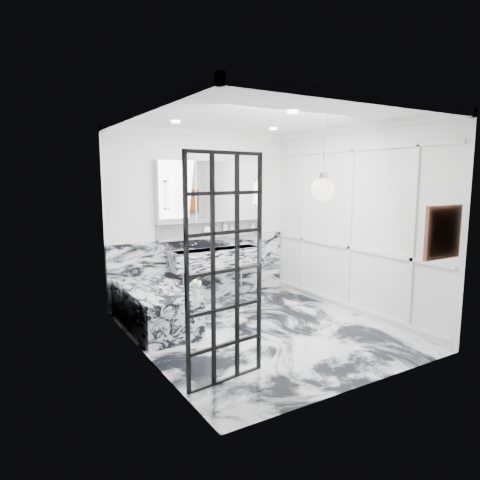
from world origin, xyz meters
TOP-DOWN VIEW (x-y plane):
  - floor at (0.00, 0.00)m, footprint 3.60×3.60m
  - ceiling at (0.00, 0.00)m, footprint 3.60×3.60m
  - wall_back at (0.00, 1.80)m, footprint 3.60×0.00m
  - wall_front at (0.00, -1.80)m, footprint 3.60×0.00m
  - wall_left at (-1.60, 0.00)m, footprint 0.00×3.60m
  - wall_right at (1.60, 0.00)m, footprint 0.00×3.60m
  - marble_clad_back at (0.00, 1.78)m, footprint 3.18×0.05m
  - marble_clad_left at (-1.59, 0.00)m, footprint 0.02×3.56m
  - panel_molding at (1.58, 0.00)m, footprint 0.03×3.40m
  - soap_bottle_a at (0.40, 1.71)m, footprint 0.09×0.09m
  - soap_bottle_b at (0.53, 1.71)m, footprint 0.09×0.09m
  - soap_bottle_c at (0.96, 1.71)m, footprint 0.15×0.15m
  - face_pot at (0.06, 1.71)m, footprint 0.16×0.16m
  - amber_bottle at (0.39, 1.71)m, footprint 0.04×0.04m
  - flower_vase at (-0.91, 0.11)m, footprint 0.08×0.08m
  - crittall_door at (-1.10, -1.00)m, footprint 0.88×0.15m
  - artwork at (1.20, -1.76)m, footprint 0.49×0.05m
  - pendant_light at (-0.09, -1.24)m, footprint 0.24×0.24m
  - trough_sink at (0.15, 1.55)m, footprint 1.60×0.45m
  - ledge at (0.15, 1.72)m, footprint 1.90×0.14m
  - subway_tile at (0.15, 1.78)m, footprint 1.90×0.03m
  - mirror_cabinet at (0.15, 1.73)m, footprint 1.90×0.16m
  - sconce_left at (-0.67, 1.63)m, footprint 0.07×0.07m
  - sconce_right at (0.97, 1.63)m, footprint 0.07×0.07m
  - bathtub at (-1.18, 0.90)m, footprint 0.75×1.65m

SIDE VIEW (x-z plane):
  - floor at x=0.00m, z-range 0.00..0.00m
  - bathtub at x=-1.18m, z-range 0.00..0.55m
  - marble_clad_back at x=0.00m, z-range 0.00..1.05m
  - flower_vase at x=-0.91m, z-range 0.55..0.67m
  - trough_sink at x=0.15m, z-range 0.58..0.88m
  - ledge at x=0.15m, z-range 1.05..1.09m
  - amber_bottle at x=0.39m, z-range 1.09..1.19m
  - crittall_door at x=-1.10m, z-range 0.00..2.28m
  - soap_bottle_c at x=0.96m, z-range 1.09..1.24m
  - face_pot at x=0.06m, z-range 1.09..1.24m
  - soap_bottle_b at x=0.53m, z-range 1.09..1.25m
  - soap_bottle_a at x=0.40m, z-range 1.09..1.31m
  - subway_tile at x=0.15m, z-range 1.09..1.32m
  - panel_molding at x=1.58m, z-range 0.15..2.45m
  - marble_clad_left at x=-1.59m, z-range 0.00..2.68m
  - wall_back at x=0.00m, z-range -0.40..3.20m
  - wall_front at x=0.00m, z-range -0.40..3.20m
  - wall_left at x=-1.60m, z-range -0.40..3.20m
  - wall_right at x=1.60m, z-range -0.40..3.20m
  - artwork at x=1.20m, z-range 1.21..1.70m
  - sconce_left at x=-0.67m, z-range 1.58..1.98m
  - sconce_right at x=0.97m, z-range 1.58..1.98m
  - mirror_cabinet at x=0.15m, z-range 1.32..2.32m
  - pendant_light at x=-0.09m, z-range 1.81..2.04m
  - ceiling at x=0.00m, z-range 2.80..2.80m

